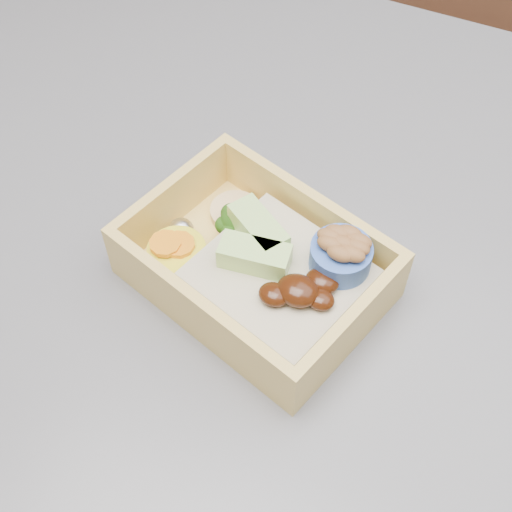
% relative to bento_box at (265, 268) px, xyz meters
% --- Properties ---
extents(bento_box, '(0.18, 0.16, 0.06)m').
position_rel_bento_box_xyz_m(bento_box, '(0.00, 0.00, 0.00)').
color(bento_box, '#EBC461').
rests_on(bento_box, island).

